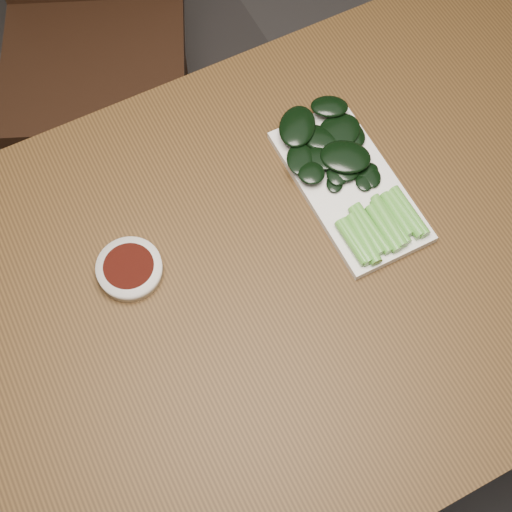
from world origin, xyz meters
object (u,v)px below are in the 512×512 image
(chair_far, at_px, (90,22))
(serving_plate, at_px, (349,186))
(table, at_px, (255,299))
(gai_lan, at_px, (348,173))
(sauce_bowl, at_px, (130,269))

(chair_far, bearing_deg, serving_plate, -51.68)
(table, relative_size, gai_lan, 4.48)
(sauce_bowl, xyz_separation_m, serving_plate, (0.37, -0.02, -0.01))
(chair_far, height_order, serving_plate, chair_far)
(table, xyz_separation_m, sauce_bowl, (-0.16, 0.10, 0.08))
(table, bearing_deg, gai_lan, 22.84)
(gai_lan, bearing_deg, table, -157.16)
(chair_far, relative_size, gai_lan, 2.85)
(chair_far, xyz_separation_m, sauce_bowl, (-0.17, -0.75, 0.28))
(sauce_bowl, relative_size, gai_lan, 0.31)
(table, distance_m, chair_far, 0.87)
(chair_far, height_order, sauce_bowl, chair_far)
(sauce_bowl, bearing_deg, gai_lan, -1.48)
(table, relative_size, chair_far, 1.57)
(gai_lan, bearing_deg, sauce_bowl, 178.52)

